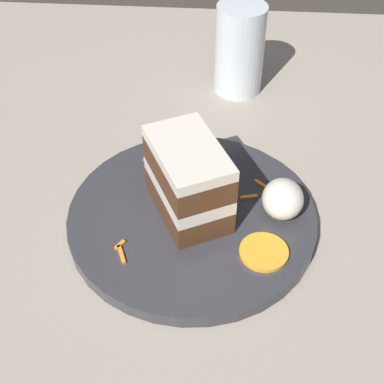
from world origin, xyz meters
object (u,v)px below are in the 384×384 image
(cream_dollop, at_px, (283,199))
(plate, at_px, (192,217))
(cake_slice, at_px, (188,179))
(drinking_glass, at_px, (239,55))
(orange_garnish, at_px, (264,252))

(cream_dollop, bearing_deg, plate, -86.10)
(plate, relative_size, cake_slice, 2.24)
(cream_dollop, xyz_separation_m, drinking_glass, (-0.27, -0.05, 0.02))
(cake_slice, height_order, cream_dollop, cake_slice)
(cream_dollop, distance_m, orange_garnish, 0.07)
(cake_slice, height_order, orange_garnish, cake_slice)
(plate, height_order, cake_slice, cake_slice)
(plate, height_order, cream_dollop, cream_dollop)
(cream_dollop, bearing_deg, orange_garnish, -18.25)
(plate, bearing_deg, cream_dollop, 93.90)
(plate, xyz_separation_m, cake_slice, (-0.01, -0.00, 0.05))
(cake_slice, xyz_separation_m, orange_garnish, (0.06, 0.08, -0.04))
(cream_dollop, height_order, orange_garnish, cream_dollop)
(drinking_glass, bearing_deg, plate, -9.47)
(cake_slice, bearing_deg, drinking_glass, 53.02)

